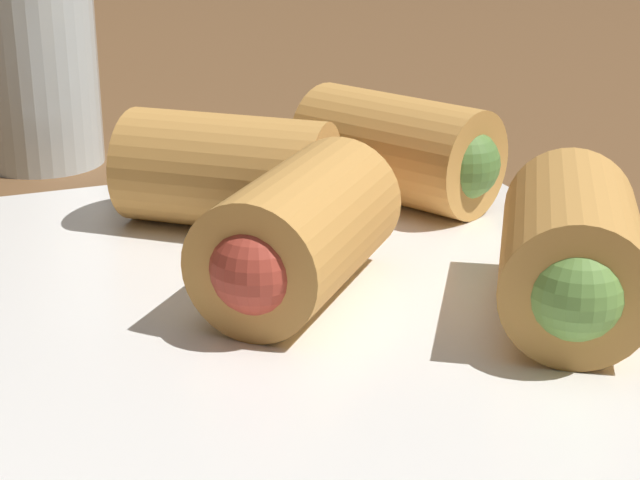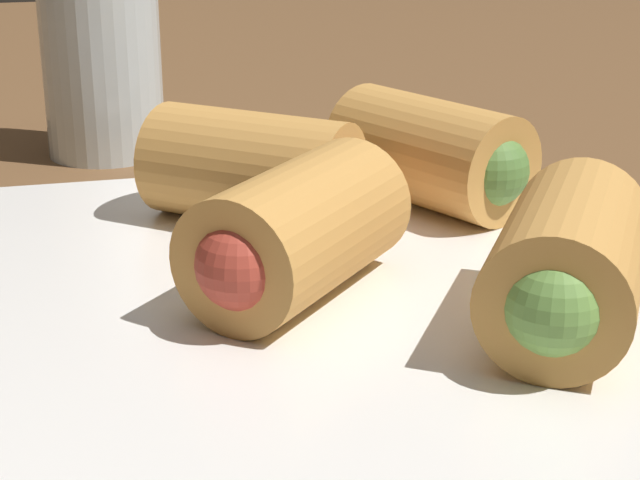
{
  "view_description": "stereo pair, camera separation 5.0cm",
  "coord_description": "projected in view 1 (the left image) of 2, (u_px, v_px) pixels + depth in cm",
  "views": [
    {
      "loc": [
        -34.92,
        14.15,
        18.67
      ],
      "look_at": [
        -1.66,
        1.07,
        5.41
      ],
      "focal_mm": 60.0,
      "sensor_mm": 36.0,
      "label": 1
    },
    {
      "loc": [
        -36.42,
        9.38,
        18.67
      ],
      "look_at": [
        -1.66,
        1.07,
        5.41
      ],
      "focal_mm": 60.0,
      "sensor_mm": 36.0,
      "label": 2
    }
  ],
  "objects": [
    {
      "name": "table_surface",
      "position": [
        330.0,
        329.0,
        0.41
      ],
      "size": [
        180.0,
        140.0,
        2.0
      ],
      "color": "brown",
      "rests_on": "ground"
    },
    {
      "name": "roll_back_right",
      "position": [
        238.0,
        173.0,
        0.44
      ],
      "size": [
        9.16,
        9.7,
        4.78
      ],
      "color": "#D19347",
      "rests_on": "serving_plate"
    },
    {
      "name": "roll_front_left",
      "position": [
        294.0,
        236.0,
        0.37
      ],
      "size": [
        9.57,
        9.37,
        4.78
      ],
      "color": "#D19347",
      "rests_on": "serving_plate"
    },
    {
      "name": "roll_front_right",
      "position": [
        573.0,
        255.0,
        0.35
      ],
      "size": [
        9.84,
        8.65,
        4.78
      ],
      "color": "#D19347",
      "rests_on": "serving_plate"
    },
    {
      "name": "serving_plate",
      "position": [
        320.0,
        308.0,
        0.39
      ],
      "size": [
        30.98,
        25.64,
        1.5
      ],
      "color": "white",
      "rests_on": "table_surface"
    },
    {
      "name": "drinking_glass",
      "position": [
        34.0,
        43.0,
        0.57
      ],
      "size": [
        6.61,
        6.61,
        13.29
      ],
      "color": "silver",
      "rests_on": "table_surface"
    },
    {
      "name": "roll_back_left",
      "position": [
        405.0,
        151.0,
        0.47
      ],
      "size": [
        9.86,
        8.26,
        4.78
      ],
      "color": "#D19347",
      "rests_on": "serving_plate"
    }
  ]
}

